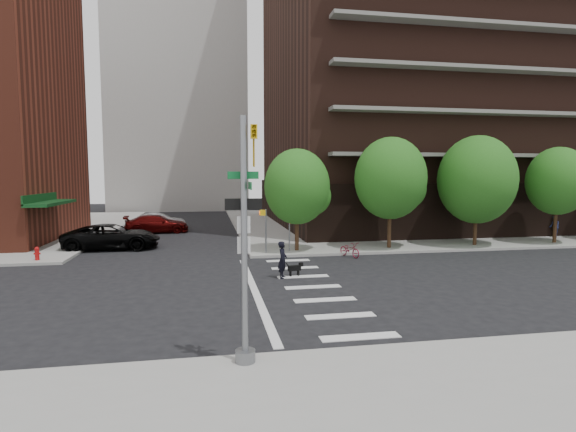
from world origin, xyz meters
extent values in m
plane|color=black|center=(0.00, 0.00, 0.00)|extent=(120.00, 120.00, 0.00)
cube|color=gray|center=(20.50, 23.50, 0.07)|extent=(39.00, 33.00, 0.15)
cube|color=silver|center=(3.00, -6.00, 0.01)|extent=(2.40, 0.50, 0.01)
cube|color=silver|center=(3.00, -4.00, 0.01)|extent=(2.40, 0.50, 0.01)
cube|color=silver|center=(3.00, -2.00, 0.01)|extent=(2.40, 0.50, 0.01)
cube|color=silver|center=(3.00, 0.00, 0.01)|extent=(2.40, 0.50, 0.01)
cube|color=silver|center=(3.00, 2.00, 0.01)|extent=(2.40, 0.50, 0.01)
cube|color=silver|center=(3.00, 4.00, 0.01)|extent=(2.40, 0.50, 0.01)
cube|color=silver|center=(3.00, 6.00, 0.01)|extent=(2.40, 0.50, 0.01)
cube|color=silver|center=(0.50, 0.00, 0.01)|extent=(0.30, 13.00, 0.01)
cube|color=black|center=(18.00, 24.00, 2.15)|extent=(25.50, 25.50, 4.00)
cube|color=#0C3814|center=(-11.30, 13.00, 2.95)|extent=(1.40, 6.00, 0.20)
cylinder|color=#301E11|center=(4.00, 8.50, 1.30)|extent=(0.24, 0.24, 2.30)
sphere|color=#235B19|center=(4.00, 8.50, 4.05)|extent=(4.00, 4.00, 4.00)
cylinder|color=#301E11|center=(10.00, 8.50, 1.45)|extent=(0.24, 0.24, 2.60)
sphere|color=#235B19|center=(10.00, 8.50, 4.55)|extent=(4.50, 4.50, 4.50)
cylinder|color=#301E11|center=(16.00, 8.50, 1.30)|extent=(0.24, 0.24, 2.30)
sphere|color=#235B19|center=(16.00, 8.50, 4.45)|extent=(5.00, 5.00, 5.00)
cylinder|color=#301E11|center=(22.00, 8.50, 1.45)|extent=(0.24, 0.24, 2.60)
sphere|color=#235B19|center=(22.00, 8.50, 4.35)|extent=(4.00, 4.00, 4.00)
cylinder|color=slate|center=(-0.50, -7.50, 3.15)|extent=(0.16, 0.16, 6.00)
cylinder|color=slate|center=(-0.50, -7.50, 0.30)|extent=(0.50, 0.50, 0.30)
imported|color=gold|center=(-0.25, -7.50, 5.45)|extent=(0.16, 0.20, 1.00)
cube|color=#0A5926|center=(-0.50, -7.35, 4.75)|extent=(0.75, 0.02, 0.18)
cube|color=#0A5926|center=(-0.35, -7.50, 4.50)|extent=(0.02, 0.75, 0.18)
cube|color=black|center=(-0.50, -7.38, 4.05)|extent=(0.90, 0.02, 0.28)
cube|color=silver|center=(-0.50, -7.38, 3.55)|extent=(0.32, 0.02, 0.42)
cube|color=silver|center=(-0.50, -7.38, 3.05)|extent=(0.32, 0.02, 0.42)
cylinder|color=slate|center=(2.00, 7.80, 1.45)|extent=(0.10, 0.10, 2.60)
cube|color=gold|center=(1.80, 7.80, 2.55)|extent=(0.32, 0.25, 0.32)
cylinder|color=slate|center=(3.50, 8.30, 1.25)|extent=(0.08, 0.08, 2.20)
cube|color=gold|center=(3.50, 8.15, 2.15)|extent=(0.64, 0.02, 0.64)
cylinder|color=#A50C0C|center=(-10.50, 7.80, 0.45)|extent=(0.22, 0.22, 0.60)
sphere|color=#A50C0C|center=(-10.50, 7.80, 0.76)|extent=(0.24, 0.24, 0.24)
imported|color=black|center=(-7.41, 11.76, 0.82)|extent=(2.81, 5.93, 1.64)
imported|color=#430606|center=(-5.50, 19.75, 0.74)|extent=(2.47, 5.25, 1.48)
imported|color=#A2A5A8|center=(-5.50, 21.79, 0.73)|extent=(1.78, 4.51, 1.46)
imported|color=maroon|center=(6.74, 6.50, 0.44)|extent=(1.16, 1.77, 0.88)
imported|color=black|center=(2.01, 1.91, 0.85)|extent=(0.73, 0.60, 1.71)
cube|color=black|center=(2.62, 2.19, 0.39)|extent=(0.64, 0.31, 0.24)
cube|color=black|center=(2.95, 2.26, 0.53)|extent=(0.20, 0.18, 0.18)
cylinder|color=black|center=(2.80, 2.25, 0.13)|extent=(0.06, 0.06, 0.27)
cylinder|color=black|center=(2.44, 2.13, 0.13)|extent=(0.06, 0.06, 0.27)
imported|color=navy|center=(24.13, 11.00, 0.94)|extent=(0.93, 0.83, 1.58)
camera|label=1|loc=(-1.35, -18.23, 4.76)|focal=28.00mm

